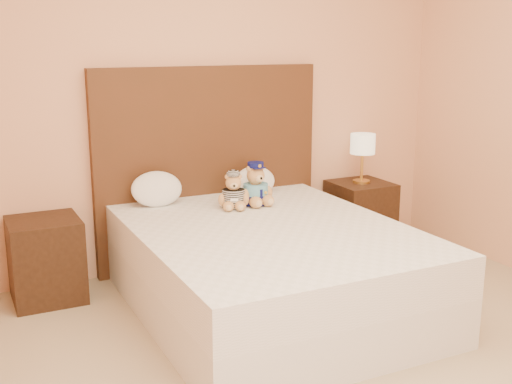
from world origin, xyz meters
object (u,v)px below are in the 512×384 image
Objects in this scene: nightstand_left at (46,260)px; lamp at (363,146)px; bed at (270,269)px; pillow_right at (255,179)px; nightstand_right at (360,215)px; teddy_prisoner at (234,191)px; teddy_police at (256,184)px; pillow_left at (157,187)px.

lamp is at bearing 0.00° from nightstand_left.
bed is 6.26× the size of pillow_right.
nightstand_right is 2.19× the size of teddy_prisoner.
teddy_police is 0.94× the size of pillow_right.
pillow_left is (-0.45, 0.32, 0.00)m from teddy_prisoner.
bed and nightstand_left have the same top height.
pillow_right is (-0.95, 0.03, 0.39)m from nightstand_right.
pillow_right is at bearing 178.19° from lamp.
bed is 7.98× the size of teddy_prisoner.
nightstand_left is 1.50× the size of pillow_left.
nightstand_right is at bearing 32.62° from bed.
bed is 0.65m from teddy_prisoner.
teddy_prisoner is at bearing -13.19° from nightstand_left.
nightstand_right is 1.72× the size of pillow_right.
teddy_police reaches higher than bed.
pillow_right is at bearing 64.35° from teddy_prisoner.
teddy_police is 0.19m from teddy_prisoner.
bed is at bearing -110.91° from teddy_police.
pillow_right reaches higher than bed.
pillow_left is at bearing 179.00° from nightstand_right.
bed is 0.96m from pillow_right.
pillow_left is (-1.72, 0.03, 0.40)m from nightstand_right.
bed is at bearing -147.38° from lamp.
lamp is (2.50, 0.00, 0.57)m from nightstand_left.
nightstand_right is 1.77m from pillow_left.
teddy_prisoner is (-1.27, -0.29, -0.17)m from lamp.
teddy_police is (-1.09, -0.26, -0.15)m from lamp.
pillow_left is 0.77m from pillow_right.
nightstand_right is 1.20m from teddy_police.
lamp is (1.25, 0.80, 0.57)m from bed.
lamp is 1.33× the size of teddy_police.
teddy_prisoner is 0.45m from pillow_right.
teddy_prisoner is 0.68× the size of pillow_left.
pillow_right is (0.32, 0.32, -0.01)m from teddy_prisoner.
lamp is at bearing -1.81° from pillow_right.
teddy_police reaches higher than nightstand_right.
teddy_prisoner reaches higher than pillow_right.
teddy_police is (1.41, -0.26, 0.43)m from nightstand_left.
pillow_left is at bearing 119.44° from bed.
bed is 1.48m from nightstand_right.
pillow_left reaches higher than nightstand_left.
lamp is 1.60× the size of teddy_prisoner.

